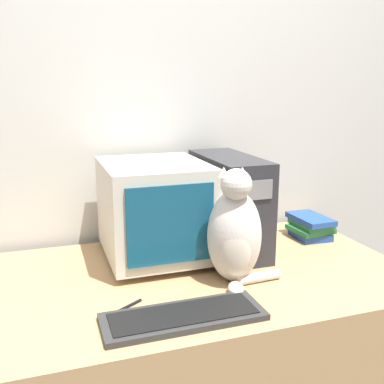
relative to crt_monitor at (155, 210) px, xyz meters
The scene contains 8 objects.
wall_back 0.48m from the crt_monitor, 73.12° to the left, with size 7.00×0.05×2.50m.
desk 0.58m from the crt_monitor, 63.14° to the right, with size 1.52×0.86×0.71m.
crt_monitor is the anchor object (origin of this frame).
computer_tower 0.30m from the crt_monitor, ahead, with size 0.19×0.46×0.38m.
keyboard 0.52m from the crt_monitor, 94.96° to the right, with size 0.47×0.17×0.02m.
cat 0.35m from the crt_monitor, 55.15° to the right, with size 0.27×0.27×0.40m.
book_stack 0.71m from the crt_monitor, ahead, with size 0.17×0.21×0.10m.
pen 0.46m from the crt_monitor, 117.20° to the right, with size 0.12×0.08×0.01m.
Camera 1 is at (-0.49, -0.97, 1.36)m, focal length 42.00 mm.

